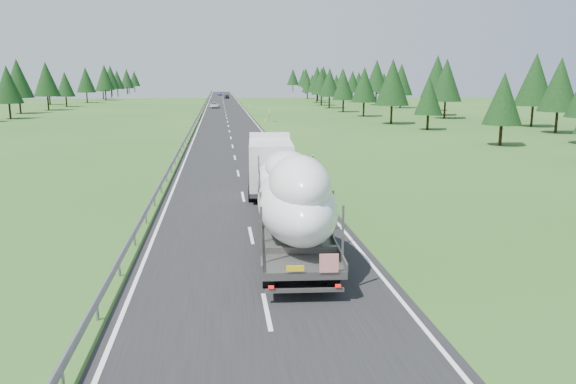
{
  "coord_description": "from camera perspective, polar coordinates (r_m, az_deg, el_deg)",
  "views": [
    {
      "loc": [
        -1.37,
        -16.96,
        7.41
      ],
      "look_at": [
        1.77,
        8.86,
        2.12
      ],
      "focal_mm": 35.0,
      "sensor_mm": 36.0,
      "label": 1
    }
  ],
  "objects": [
    {
      "name": "road_surface",
      "position": [
        117.2,
        -6.32,
        7.81
      ],
      "size": [
        10.0,
        400.0,
        0.02
      ],
      "primitive_type": "cube",
      "color": "black",
      "rests_on": "ground"
    },
    {
      "name": "boat_truck",
      "position": [
        27.25,
        -0.2,
        0.8
      ],
      "size": [
        3.82,
        20.66,
        4.59
      ],
      "color": "silver",
      "rests_on": "ground"
    },
    {
      "name": "distant_car_dark",
      "position": [
        211.19,
        -6.23,
        9.63
      ],
      "size": [
        1.95,
        4.58,
        1.54
      ],
      "primitive_type": "imported",
      "rotation": [
        0.0,
        0.0,
        -0.03
      ],
      "color": "black",
      "rests_on": "ground"
    },
    {
      "name": "tree_line_right",
      "position": [
        144.11,
        9.48,
        11.13
      ],
      "size": [
        27.23,
        329.09,
        12.51
      ],
      "color": "black",
      "rests_on": "ground"
    },
    {
      "name": "distant_van",
      "position": [
        143.37,
        -7.46,
        8.72
      ],
      "size": [
        2.58,
        5.12,
        1.39
      ],
      "primitive_type": "imported",
      "rotation": [
        0.0,
        0.0,
        -0.06
      ],
      "color": "silver",
      "rests_on": "ground"
    },
    {
      "name": "ground",
      "position": [
        18.56,
        -2.17,
        -12.05
      ],
      "size": [
        400.0,
        400.0,
        0.0
      ],
      "primitive_type": "plane",
      "color": "#2A521B",
      "rests_on": "ground"
    },
    {
      "name": "distant_car_blue",
      "position": [
        249.64,
        -6.94,
        9.87
      ],
      "size": [
        1.58,
        4.23,
        1.38
      ],
      "primitive_type": "imported",
      "rotation": [
        0.0,
        0.0,
        0.03
      ],
      "color": "#151A3D",
      "rests_on": "ground"
    },
    {
      "name": "tree_line_left",
      "position": [
        158.76,
        -22.75,
        10.48
      ],
      "size": [
        15.53,
        328.64,
        12.14
      ],
      "color": "black",
      "rests_on": "ground"
    },
    {
      "name": "guardrail",
      "position": [
        117.16,
        -8.94,
        8.03
      ],
      "size": [
        0.1,
        400.0,
        0.76
      ],
      "color": "slate",
      "rests_on": "ground"
    },
    {
      "name": "highway_sign",
      "position": [
        97.5,
        -1.91,
        8.2
      ],
      "size": [
        0.08,
        0.9,
        2.6
      ],
      "color": "slate",
      "rests_on": "ground"
    },
    {
      "name": "marker_posts",
      "position": [
        172.28,
        -4.38,
        9.18
      ],
      "size": [
        0.13,
        350.08,
        1.0
      ],
      "color": "silver",
      "rests_on": "ground"
    }
  ]
}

